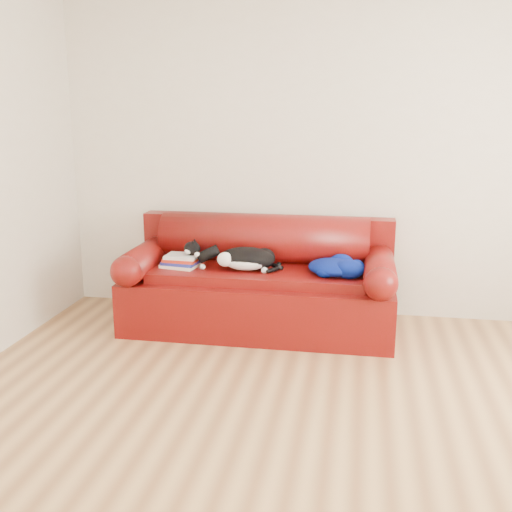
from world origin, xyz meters
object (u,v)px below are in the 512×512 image
at_px(sofa_base, 259,299).
at_px(blanket, 335,266).
at_px(book_stack, 181,261).
at_px(cat, 246,259).

xyz_separation_m(sofa_base, blanket, (0.60, -0.09, 0.32)).
bearing_deg(sofa_base, blanket, -8.55).
height_order(book_stack, cat, cat).
distance_m(sofa_base, book_stack, 0.69).
bearing_deg(book_stack, sofa_base, 8.49).
distance_m(book_stack, blanket, 1.21).
bearing_deg(blanket, cat, -179.36).
xyz_separation_m(sofa_base, cat, (-0.09, -0.10, 0.35)).
bearing_deg(book_stack, blanket, 0.05).
relative_size(cat, blanket, 1.38).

